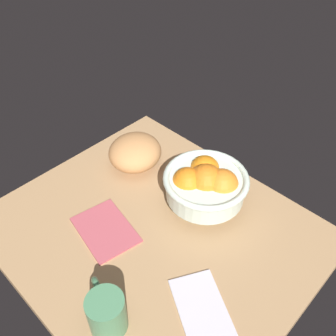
{
  "coord_description": "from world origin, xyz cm",
  "views": [
    {
      "loc": [
        39.95,
        -36.6,
        69.11
      ],
      "look_at": [
        -8.64,
        13.35,
        5.0
      ],
      "focal_mm": 39.56,
      "sensor_mm": 36.0,
      "label": 1
    }
  ],
  "objects_px": {
    "napkin_folded": "(105,229)",
    "napkin_spare": "(202,308)",
    "fruit_bowl": "(205,183)",
    "bread_loaf": "(135,152)",
    "mug": "(106,312)"
  },
  "relations": [
    {
      "from": "fruit_bowl",
      "to": "bread_loaf",
      "type": "relative_size",
      "value": 1.38
    },
    {
      "from": "napkin_folded",
      "to": "mug",
      "type": "distance_m",
      "value": 0.23
    },
    {
      "from": "bread_loaf",
      "to": "napkin_folded",
      "type": "xyz_separation_m",
      "value": [
        0.12,
        -0.21,
        -0.04
      ]
    },
    {
      "from": "bread_loaf",
      "to": "mug",
      "type": "relative_size",
      "value": 1.33
    },
    {
      "from": "bread_loaf",
      "to": "mug",
      "type": "height_order",
      "value": "mug"
    },
    {
      "from": "napkin_folded",
      "to": "napkin_spare",
      "type": "relative_size",
      "value": 1.04
    },
    {
      "from": "napkin_folded",
      "to": "napkin_spare",
      "type": "xyz_separation_m",
      "value": [
        0.28,
        0.01,
        -0.0
      ]
    },
    {
      "from": "bread_loaf",
      "to": "napkin_folded",
      "type": "bearing_deg",
      "value": -59.32
    },
    {
      "from": "fruit_bowl",
      "to": "napkin_folded",
      "type": "xyz_separation_m",
      "value": [
        -0.11,
        -0.23,
        -0.06
      ]
    },
    {
      "from": "fruit_bowl",
      "to": "mug",
      "type": "relative_size",
      "value": 1.84
    },
    {
      "from": "bread_loaf",
      "to": "napkin_spare",
      "type": "distance_m",
      "value": 0.45
    },
    {
      "from": "mug",
      "to": "napkin_spare",
      "type": "bearing_deg",
      "value": 53.1
    },
    {
      "from": "fruit_bowl",
      "to": "napkin_folded",
      "type": "height_order",
      "value": "fruit_bowl"
    },
    {
      "from": "napkin_spare",
      "to": "mug",
      "type": "xyz_separation_m",
      "value": [
        -0.11,
        -0.14,
        0.04
      ]
    },
    {
      "from": "bread_loaf",
      "to": "mug",
      "type": "xyz_separation_m",
      "value": [
        0.3,
        -0.34,
        0.0
      ]
    }
  ]
}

